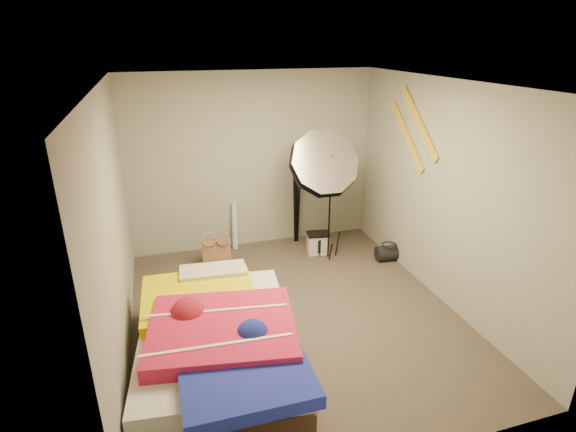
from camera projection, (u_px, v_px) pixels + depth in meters
name	position (u px, v px, depth m)	size (l,w,h in m)	color
floor	(295.00, 314.00, 5.04)	(4.00, 4.00, 0.00)	#4D4539
ceiling	(297.00, 84.00, 4.11)	(4.00, 4.00, 0.00)	silver
wall_back	(252.00, 162.00, 6.35)	(3.50, 3.50, 0.00)	#949C8C
wall_front	(394.00, 321.00, 2.80)	(3.50, 3.50, 0.00)	#949C8C
wall_left	(114.00, 231.00, 4.10)	(4.00, 4.00, 0.00)	#949C8C
wall_right	(444.00, 194.00, 5.05)	(4.00, 4.00, 0.00)	#949C8C
tote_bag	(217.00, 253.00, 6.06)	(0.38, 0.11, 0.38)	#9F7852
wrapping_roll	(235.00, 226.00, 6.52)	(0.08, 0.08, 0.69)	#60B7CA
camera_case	(318.00, 244.00, 6.43)	(0.29, 0.21, 0.29)	silver
duffel_bag	(389.00, 253.00, 6.23)	(0.21, 0.21, 0.35)	black
wall_stripe_upper	(419.00, 123.00, 5.32)	(0.02, 1.10, 0.10)	gold
wall_stripe_lower	(407.00, 136.00, 5.62)	(0.02, 1.10, 0.10)	gold
bed	(218.00, 340.00, 4.14)	(1.61, 2.24, 0.59)	#4E3224
photo_umbrella	(323.00, 165.00, 5.72)	(1.13, 0.86, 1.93)	black
camera_tripod	(296.00, 190.00, 6.56)	(0.09, 0.09, 1.43)	black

